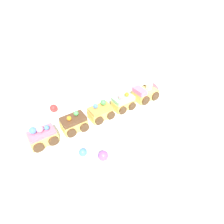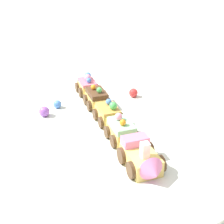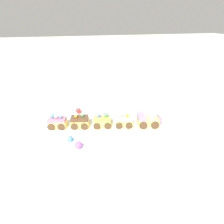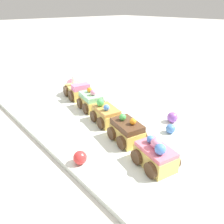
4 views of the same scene
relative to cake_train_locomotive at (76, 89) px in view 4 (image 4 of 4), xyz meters
The scene contains 10 objects.
ground_plane 0.20m from the cake_train_locomotive, behind, with size 10.00×10.00×0.00m, color beige.
display_board 0.20m from the cake_train_locomotive, behind, with size 0.76×0.38×0.01m, color silver.
cake_train_locomotive is the anchor object (origin of this frame).
cake_car_mint 0.12m from the cake_train_locomotive, 167.78° to the left, with size 0.09×0.08×0.07m.
cake_car_caramel 0.22m from the cake_train_locomotive, 167.62° to the left, with size 0.09×0.08×0.06m.
cake_car_chocolate 0.32m from the cake_train_locomotive, 167.73° to the left, with size 0.09×0.08×0.06m.
cake_car_strawberry 0.42m from the cake_train_locomotive, 167.68° to the left, with size 0.09×0.08×0.06m.
gumball_blue 0.36m from the cake_train_locomotive, behind, with size 0.02×0.02×0.02m, color #4C84E0.
gumball_red 0.37m from the cake_train_locomotive, 147.69° to the left, with size 0.03×0.03×0.03m, color red.
gumball_purple 0.34m from the cake_train_locomotive, 165.47° to the right, with size 0.03×0.03×0.03m, color #9956C6.
Camera 4 is at (-0.42, 0.35, 0.30)m, focal length 35.00 mm.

